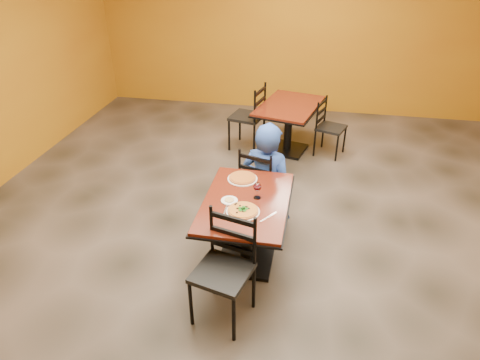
% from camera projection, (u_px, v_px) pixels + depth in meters
% --- Properties ---
extents(floor, '(7.00, 8.00, 0.01)m').
position_uv_depth(floor, '(253.00, 232.00, 4.88)').
color(floor, black).
rests_on(floor, ground).
extents(wall_back, '(7.00, 0.01, 3.00)m').
position_uv_depth(wall_back, '(292.00, 27.00, 7.51)').
color(wall_back, '#A97112').
rests_on(wall_back, ground).
extents(table_main, '(0.83, 1.23, 0.75)m').
position_uv_depth(table_main, '(246.00, 217.00, 4.17)').
color(table_main, '#5A1A0E').
rests_on(table_main, floor).
extents(table_second, '(1.07, 1.36, 0.75)m').
position_uv_depth(table_second, '(289.00, 117.00, 6.41)').
color(table_second, '#5A1A0E').
rests_on(table_second, floor).
extents(chair_main_near, '(0.54, 0.54, 0.99)m').
position_uv_depth(chair_main_near, '(222.00, 273.00, 3.58)').
color(chair_main_near, black).
rests_on(chair_main_near, floor).
extents(chair_main_far, '(0.52, 0.52, 0.92)m').
position_uv_depth(chair_main_far, '(261.00, 182.00, 4.95)').
color(chair_main_far, black).
rests_on(chair_main_far, floor).
extents(chair_second_left, '(0.55, 0.55, 1.02)m').
position_uv_depth(chair_second_left, '(247.00, 117.00, 6.53)').
color(chair_second_left, black).
rests_on(chair_second_left, floor).
extents(chair_second_right, '(0.49, 0.49, 0.85)m').
position_uv_depth(chair_second_right, '(331.00, 128.00, 6.37)').
color(chair_second_right, black).
rests_on(chair_second_right, floor).
extents(diner, '(0.69, 0.54, 1.23)m').
position_uv_depth(diner, '(267.00, 174.00, 4.80)').
color(diner, navy).
rests_on(diner, floor).
extents(plate_main, '(0.31, 0.31, 0.01)m').
position_uv_depth(plate_main, '(243.00, 212.00, 3.90)').
color(plate_main, white).
rests_on(plate_main, table_main).
extents(pizza_main, '(0.28, 0.28, 0.02)m').
position_uv_depth(pizza_main, '(243.00, 210.00, 3.90)').
color(pizza_main, '#853009').
rests_on(pizza_main, plate_main).
extents(plate_far, '(0.31, 0.31, 0.01)m').
position_uv_depth(plate_far, '(242.00, 179.00, 4.42)').
color(plate_far, white).
rests_on(plate_far, table_main).
extents(pizza_far, '(0.28, 0.28, 0.02)m').
position_uv_depth(pizza_far, '(242.00, 177.00, 4.41)').
color(pizza_far, '#BF7424').
rests_on(pizza_far, plate_far).
extents(side_plate, '(0.16, 0.16, 0.01)m').
position_uv_depth(side_plate, '(229.00, 201.00, 4.06)').
color(side_plate, white).
rests_on(side_plate, table_main).
extents(dip, '(0.09, 0.09, 0.01)m').
position_uv_depth(dip, '(229.00, 200.00, 4.06)').
color(dip, tan).
rests_on(dip, side_plate).
extents(wine_glass, '(0.08, 0.08, 0.18)m').
position_uv_depth(wine_glass, '(257.00, 190.00, 4.07)').
color(wine_glass, white).
rests_on(wine_glass, table_main).
extents(fork, '(0.02, 0.19, 0.00)m').
position_uv_depth(fork, '(225.00, 211.00, 3.92)').
color(fork, silver).
rests_on(fork, table_main).
extents(knife, '(0.13, 0.18, 0.00)m').
position_uv_depth(knife, '(268.00, 217.00, 3.84)').
color(knife, silver).
rests_on(knife, table_main).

